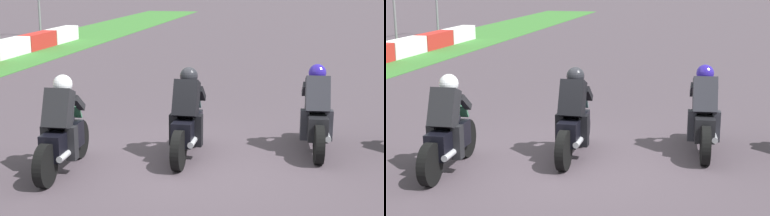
# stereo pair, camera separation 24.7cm
# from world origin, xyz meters

# --- Properties ---
(ground_plane) EXTENTS (120.00, 120.00, 0.00)m
(ground_plane) POSITION_xyz_m (0.00, 0.00, 0.00)
(ground_plane) COLOR #463A43
(rider_lane_b) EXTENTS (2.04, 0.56, 1.51)m
(rider_lane_b) POSITION_xyz_m (1.05, -1.98, 0.62)
(rider_lane_b) COLOR black
(rider_lane_b) RESTS_ON ground_plane
(rider_lane_c) EXTENTS (2.04, 0.54, 1.51)m
(rider_lane_c) POSITION_xyz_m (0.27, 0.11, 0.62)
(rider_lane_c) COLOR black
(rider_lane_c) RESTS_ON ground_plane
(rider_lane_d) EXTENTS (2.04, 0.55, 1.51)m
(rider_lane_d) POSITION_xyz_m (-0.84, 1.85, 0.62)
(rider_lane_d) COLOR black
(rider_lane_d) RESTS_ON ground_plane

